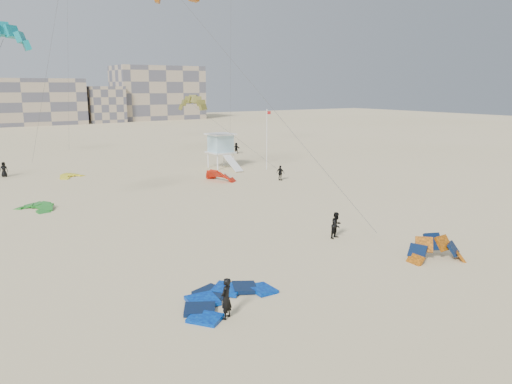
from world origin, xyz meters
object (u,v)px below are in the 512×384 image
lifeguard_tower_near (221,151)px  kite_ground_orange (436,260)px  kite_ground_blue (227,302)px  kitesurfer_main (226,298)px

lifeguard_tower_near → kite_ground_orange: bearing=-101.4°
kite_ground_blue → kitesurfer_main: size_ratio=2.64×
kite_ground_orange → lifeguard_tower_near: (5.83, 36.31, 2.11)m
kite_ground_blue → lifeguard_tower_near: (18.83, 34.71, 2.11)m
kite_ground_blue → lifeguard_tower_near: lifeguard_tower_near is taller
kitesurfer_main → kite_ground_blue: bearing=-153.2°
kite_ground_orange → lifeguard_tower_near: bearing=102.3°
kite_ground_blue → lifeguard_tower_near: bearing=42.7°
kitesurfer_main → lifeguard_tower_near: lifeguard_tower_near is taller
kitesurfer_main → kite_ground_orange: bearing=147.2°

